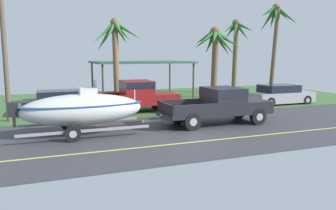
{
  "coord_description": "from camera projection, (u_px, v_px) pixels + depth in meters",
  "views": [
    {
      "loc": [
        -6.38,
        -13.39,
        3.37
      ],
      "look_at": [
        -0.77,
        1.23,
        1.05
      ],
      "focal_mm": 35.84,
      "sensor_mm": 36.0,
      "label": 1
    }
  ],
  "objects": [
    {
      "name": "utility_pole",
      "position": [
        4.0,
        39.0,
        16.47
      ],
      "size": [
        0.24,
        1.8,
        8.01
      ],
      "color": "brown",
      "rests_on": "ground"
    },
    {
      "name": "boat_on_trailer",
      "position": [
        82.0,
        109.0,
        14.2
      ],
      "size": [
        6.38,
        2.31,
        2.34
      ],
      "color": "gray",
      "rests_on": "ground"
    },
    {
      "name": "parked_sedan_far",
      "position": [
        64.0,
        103.0,
        19.38
      ],
      "size": [
        4.66,
        1.83,
        1.38
      ],
      "color": "black",
      "rests_on": "ground"
    },
    {
      "name": "pickup_truck_towing",
      "position": [
        222.0,
        103.0,
        16.62
      ],
      "size": [
        5.66,
        2.04,
        1.81
      ],
      "color": "black",
      "rests_on": "ground"
    },
    {
      "name": "ground",
      "position": [
        141.0,
        105.0,
        22.86
      ],
      "size": [
        36.0,
        22.0,
        0.11
      ],
      "color": "#38383D"
    },
    {
      "name": "palm_tree_far_right",
      "position": [
        275.0,
        27.0,
        24.71
      ],
      "size": [
        3.02,
        3.04,
        7.13
      ],
      "color": "brown",
      "rests_on": "ground"
    },
    {
      "name": "carport_awning",
      "position": [
        141.0,
        63.0,
        26.18
      ],
      "size": [
        7.33,
        5.39,
        2.92
      ],
      "color": "#4C4238",
      "rests_on": "ground"
    },
    {
      "name": "parked_pickup_background",
      "position": [
        136.0,
        95.0,
        19.69
      ],
      "size": [
        5.84,
        1.97,
        1.92
      ],
      "color": "maroon",
      "rests_on": "ground"
    },
    {
      "name": "palm_tree_mid",
      "position": [
        116.0,
        41.0,
        21.48
      ],
      "size": [
        3.22,
        2.88,
        5.76
      ],
      "color": "brown",
      "rests_on": "ground"
    },
    {
      "name": "palm_tree_near_right",
      "position": [
        236.0,
        41.0,
        29.24
      ],
      "size": [
        3.04,
        2.85,
        6.5
      ],
      "color": "brown",
      "rests_on": "ground"
    },
    {
      "name": "parked_sedan_near",
      "position": [
        280.0,
        95.0,
        23.16
      ],
      "size": [
        4.46,
        1.86,
        1.38
      ],
      "color": "#99999E",
      "rests_on": "ground"
    },
    {
      "name": "palm_tree_far_left",
      "position": [
        215.0,
        48.0,
        21.66
      ],
      "size": [
        3.27,
        3.09,
        5.21
      ],
      "color": "brown",
      "rests_on": "ground"
    }
  ]
}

